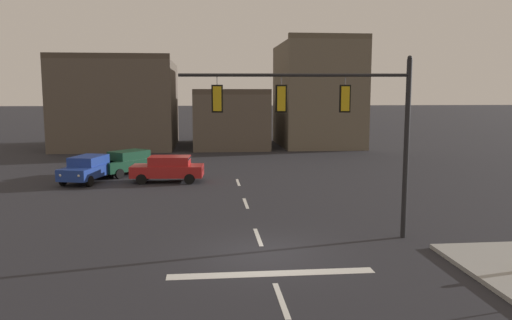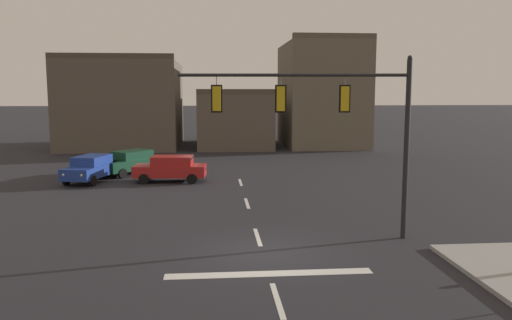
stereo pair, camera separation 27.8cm
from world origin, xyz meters
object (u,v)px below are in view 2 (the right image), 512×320
object	(u,v)px
car_lot_nearside	(91,168)
car_lot_middle	(131,162)
car_lot_farside	(171,168)
signal_mast_near_side	(333,114)

from	to	relation	value
car_lot_nearside	car_lot_middle	distance (m)	3.37
car_lot_middle	car_lot_farside	size ratio (longest dim) A/B	0.99
car_lot_nearside	signal_mast_near_side	bearing A→B (deg)	-48.41
car_lot_farside	car_lot_middle	bearing A→B (deg)	131.90
signal_mast_near_side	car_lot_middle	xyz separation A→B (m)	(-9.99, 16.23, -3.86)
signal_mast_near_side	car_lot_farside	distance (m)	15.27
signal_mast_near_side	car_lot_middle	bearing A→B (deg)	121.60
signal_mast_near_side	car_lot_nearside	world-z (taller)	signal_mast_near_side
signal_mast_near_side	car_lot_middle	distance (m)	19.44
car_lot_nearside	car_lot_farside	bearing A→B (deg)	-6.54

